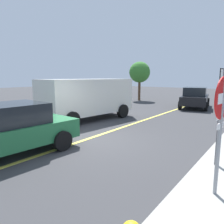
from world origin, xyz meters
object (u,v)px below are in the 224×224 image
object	(u,v)px
stop_sign	(221,118)
white_van	(87,97)
car_black_crossing	(195,97)
car_green_near_curb	(0,131)
tree_centre_verge	(140,72)
speed_limit_sign	(221,101)

from	to	relation	value
stop_sign	white_van	world-z (taller)	stop_sign
white_van	car_black_crossing	xyz separation A→B (m)	(8.13, -3.39, -0.48)
car_green_near_curb	tree_centre_verge	distance (m)	16.42
white_van	car_green_near_curb	size ratio (longest dim) A/B	1.15
speed_limit_sign	car_green_near_curb	size ratio (longest dim) A/B	0.54
stop_sign	tree_centre_verge	size ratio (longest dim) A/B	0.62
stop_sign	speed_limit_sign	bearing A→B (deg)	10.73
car_black_crossing	car_green_near_curb	world-z (taller)	car_black_crossing
speed_limit_sign	tree_centre_verge	size ratio (longest dim) A/B	0.67
stop_sign	car_green_near_curb	size ratio (longest dim) A/B	0.50
stop_sign	white_van	bearing A→B (deg)	59.54
white_van	car_green_near_curb	world-z (taller)	white_van
car_green_near_curb	tree_centre_verge	size ratio (longest dim) A/B	1.24
car_green_near_curb	stop_sign	bearing A→B (deg)	-77.13
white_van	car_black_crossing	world-z (taller)	white_van
car_black_crossing	tree_centre_verge	size ratio (longest dim) A/B	1.15
car_green_near_curb	speed_limit_sign	bearing A→B (deg)	-62.49
car_black_crossing	car_green_near_curb	size ratio (longest dim) A/B	0.92
stop_sign	car_green_near_curb	world-z (taller)	stop_sign
white_van	car_black_crossing	size ratio (longest dim) A/B	1.25
stop_sign	white_van	size ratio (longest dim) A/B	0.43
car_black_crossing	tree_centre_verge	xyz separation A→B (m)	(2.01, 5.92, 1.95)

